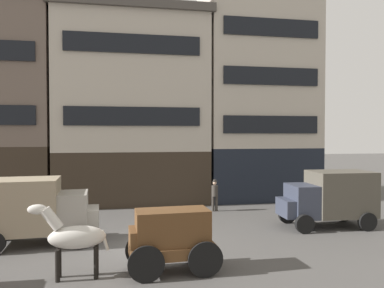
{
  "coord_description": "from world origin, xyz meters",
  "views": [
    {
      "loc": [
        -0.6,
        -13.92,
        4.37
      ],
      "look_at": [
        2.29,
        2.11,
        3.93
      ],
      "focal_mm": 34.24,
      "sensor_mm": 36.0,
      "label": 1
    }
  ],
  "objects_px": {
    "draft_horse": "(74,237)",
    "delivery_truck_near": "(37,209)",
    "delivery_truck_far": "(329,197)",
    "cargo_wagon": "(171,236)",
    "pedestrian_officer": "(215,194)"
  },
  "relations": [
    {
      "from": "draft_horse",
      "to": "delivery_truck_near",
      "type": "height_order",
      "value": "delivery_truck_near"
    },
    {
      "from": "draft_horse",
      "to": "delivery_truck_far",
      "type": "relative_size",
      "value": 0.53
    },
    {
      "from": "cargo_wagon",
      "to": "draft_horse",
      "type": "xyz_separation_m",
      "value": [
        -2.95,
        -0.0,
        0.12
      ]
    },
    {
      "from": "delivery_truck_near",
      "to": "pedestrian_officer",
      "type": "xyz_separation_m",
      "value": [
        8.4,
        4.87,
        -0.44
      ]
    },
    {
      "from": "cargo_wagon",
      "to": "draft_horse",
      "type": "relative_size",
      "value": 1.26
    },
    {
      "from": "cargo_wagon",
      "to": "delivery_truck_near",
      "type": "height_order",
      "value": "delivery_truck_near"
    },
    {
      "from": "draft_horse",
      "to": "delivery_truck_near",
      "type": "relative_size",
      "value": 0.53
    },
    {
      "from": "draft_horse",
      "to": "delivery_truck_near",
      "type": "distance_m",
      "value": 4.23
    },
    {
      "from": "cargo_wagon",
      "to": "delivery_truck_far",
      "type": "height_order",
      "value": "delivery_truck_far"
    },
    {
      "from": "draft_horse",
      "to": "delivery_truck_far",
      "type": "height_order",
      "value": "delivery_truck_far"
    },
    {
      "from": "delivery_truck_far",
      "to": "delivery_truck_near",
      "type": "bearing_deg",
      "value": -177.73
    },
    {
      "from": "draft_horse",
      "to": "delivery_truck_far",
      "type": "xyz_separation_m",
      "value": [
        10.96,
        4.28,
        0.15
      ]
    },
    {
      "from": "draft_horse",
      "to": "pedestrian_officer",
      "type": "height_order",
      "value": "draft_horse"
    },
    {
      "from": "delivery_truck_near",
      "to": "delivery_truck_far",
      "type": "relative_size",
      "value": 1.01
    },
    {
      "from": "delivery_truck_far",
      "to": "pedestrian_officer",
      "type": "bearing_deg",
      "value": 135.68
    }
  ]
}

